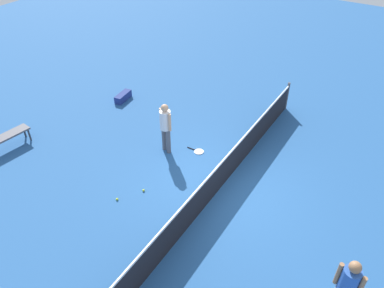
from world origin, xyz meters
name	(u,v)px	position (x,y,z in m)	size (l,w,h in m)	color
ground_plane	(220,187)	(0.00, 0.00, 0.00)	(40.00, 40.00, 0.00)	#265693
court_net	(221,174)	(0.00, 0.00, 0.50)	(10.09, 0.09, 1.07)	#4C4C51
player_near_side	(165,124)	(-0.58, -2.27, 1.01)	(0.42, 0.52, 1.70)	#595960
player_far_side	(347,286)	(2.00, 3.75, 1.01)	(0.39, 0.53, 1.70)	white
tennis_racket_near_player	(198,151)	(-1.06, -1.39, 0.01)	(0.32, 0.58, 0.03)	white
tennis_ball_near_player	(166,111)	(-2.43, -3.59, 0.03)	(0.07, 0.07, 0.07)	#C6E033
tennis_ball_by_net	(144,190)	(1.28, -1.75, 0.03)	(0.07, 0.07, 0.07)	#C6E033
tennis_ball_midcourt	(117,199)	(1.93, -2.14, 0.03)	(0.07, 0.07, 0.07)	#C6E033
courtside_bench	(6,137)	(2.01, -6.63, 0.42)	(1.54, 0.57, 0.48)	#595960
equipment_bag	(124,96)	(-2.31, -5.52, 0.14)	(0.83, 0.38, 0.28)	navy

